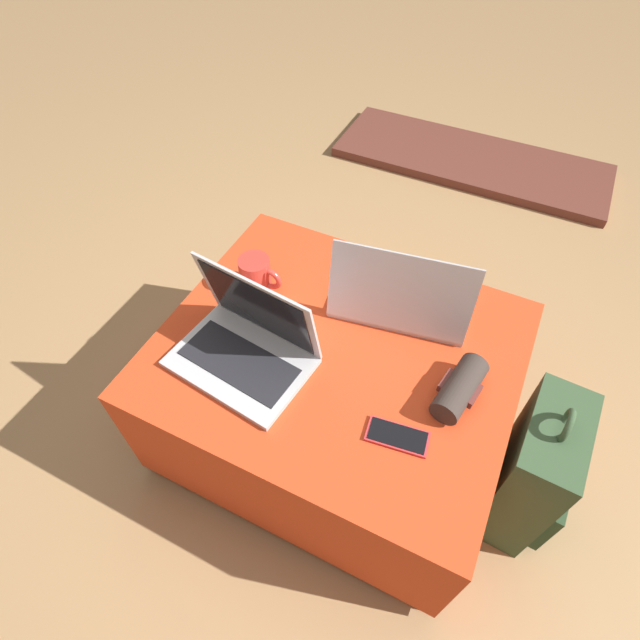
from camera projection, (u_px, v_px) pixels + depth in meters
ground_plane at (334, 428)px, 1.67m from camera, size 14.00×14.00×0.00m
ottoman at (335, 392)px, 1.50m from camera, size 0.94×0.79×0.45m
laptop_near at (247, 343)px, 1.27m from camera, size 0.37×0.28×0.25m
laptop_far at (401, 297)px, 1.37m from camera, size 0.40×0.29×0.24m
cell_phone at (397, 436)px, 1.15m from camera, size 0.15×0.08×0.01m
backpack at (532, 474)px, 1.33m from camera, size 0.19×0.29×0.54m
wrist_brace at (460, 388)px, 1.20m from camera, size 0.10×0.19×0.07m
coffee_mug at (257, 274)px, 1.43m from camera, size 0.13×0.09×0.10m
fireplace_hearth at (471, 160)px, 2.65m from camera, size 1.40×0.50×0.04m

